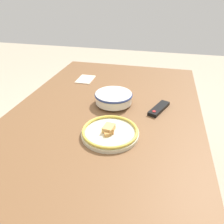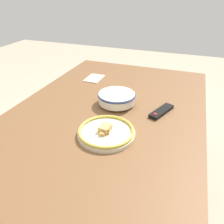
# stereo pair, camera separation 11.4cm
# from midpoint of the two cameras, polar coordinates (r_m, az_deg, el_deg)

# --- Properties ---
(ground_plane) EXTENTS (8.00, 8.00, 0.00)m
(ground_plane) POSITION_cam_midpoint_polar(r_m,az_deg,el_deg) (1.72, -3.07, -20.51)
(ground_plane) COLOR #B7A88E
(dining_table) EXTENTS (1.54, 1.04, 0.72)m
(dining_table) POSITION_cam_midpoint_polar(r_m,az_deg,el_deg) (1.28, -3.86, -1.71)
(dining_table) COLOR brown
(dining_table) RESTS_ON ground_plane
(noodle_bowl) EXTENTS (0.22, 0.22, 0.07)m
(noodle_bowl) POSITION_cam_midpoint_polar(r_m,az_deg,el_deg) (1.27, -2.16, 3.70)
(noodle_bowl) COLOR silver
(noodle_bowl) RESTS_ON dining_table
(food_plate) EXTENTS (0.27, 0.27, 0.05)m
(food_plate) POSITION_cam_midpoint_polar(r_m,az_deg,el_deg) (1.02, -3.73, -5.35)
(food_plate) COLOR beige
(food_plate) RESTS_ON dining_table
(tv_remote) EXTENTS (0.19, 0.12, 0.02)m
(tv_remote) POSITION_cam_midpoint_polar(r_m,az_deg,el_deg) (1.23, 9.62, 0.83)
(tv_remote) COLOR black
(tv_remote) RESTS_ON dining_table
(folded_napkin) EXTENTS (0.16, 0.11, 0.01)m
(folded_napkin) POSITION_cam_midpoint_polar(r_m,az_deg,el_deg) (1.65, -8.90, 8.41)
(folded_napkin) COLOR beige
(folded_napkin) RESTS_ON dining_table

